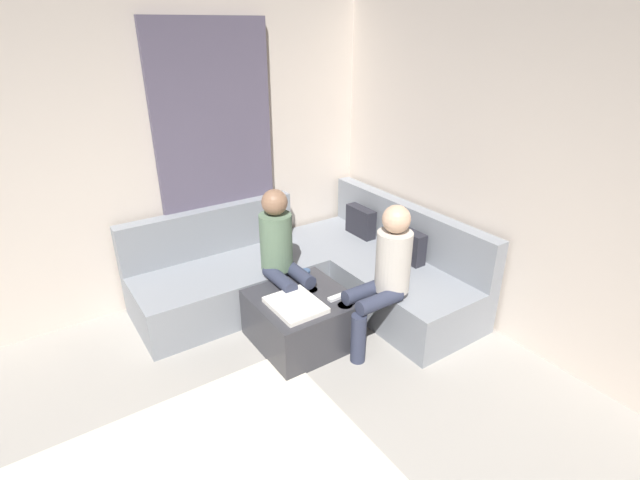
{
  "coord_description": "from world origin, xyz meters",
  "views": [
    {
      "loc": [
        1.23,
        -0.3,
        2.44
      ],
      "look_at": [
        -1.63,
        1.63,
        0.85
      ],
      "focal_mm": 26.48,
      "sensor_mm": 36.0,
      "label": 1
    }
  ],
  "objects_px": {
    "coffee_mug": "(306,275)",
    "game_remote": "(337,297)",
    "sectional_couch": "(315,272)",
    "person_on_couch_back": "(383,273)",
    "ottoman": "(302,319)",
    "person_on_couch_side": "(282,253)"
  },
  "relations": [
    {
      "from": "person_on_couch_back",
      "to": "ottoman",
      "type": "bearing_deg",
      "value": 53.61
    },
    {
      "from": "ottoman",
      "to": "coffee_mug",
      "type": "height_order",
      "value": "coffee_mug"
    },
    {
      "from": "game_remote",
      "to": "person_on_couch_side",
      "type": "xyz_separation_m",
      "value": [
        -0.54,
        -0.19,
        0.23
      ]
    },
    {
      "from": "sectional_couch",
      "to": "person_on_couch_side",
      "type": "xyz_separation_m",
      "value": [
        0.15,
        -0.43,
        0.38
      ]
    },
    {
      "from": "ottoman",
      "to": "person_on_couch_side",
      "type": "relative_size",
      "value": 0.63
    },
    {
      "from": "sectional_couch",
      "to": "game_remote",
      "type": "xyz_separation_m",
      "value": [
        0.69,
        -0.25,
        0.15
      ]
    },
    {
      "from": "sectional_couch",
      "to": "ottoman",
      "type": "xyz_separation_m",
      "value": [
        0.51,
        -0.47,
        -0.07
      ]
    },
    {
      "from": "ottoman",
      "to": "game_remote",
      "type": "xyz_separation_m",
      "value": [
        0.18,
        0.22,
        0.22
      ]
    },
    {
      "from": "coffee_mug",
      "to": "person_on_couch_side",
      "type": "height_order",
      "value": "person_on_couch_side"
    },
    {
      "from": "coffee_mug",
      "to": "sectional_couch",
      "type": "bearing_deg",
      "value": 135.24
    },
    {
      "from": "coffee_mug",
      "to": "game_remote",
      "type": "distance_m",
      "value": 0.4
    },
    {
      "from": "ottoman",
      "to": "game_remote",
      "type": "distance_m",
      "value": 0.36
    },
    {
      "from": "sectional_couch",
      "to": "ottoman",
      "type": "distance_m",
      "value": 0.69
    },
    {
      "from": "person_on_couch_side",
      "to": "person_on_couch_back",
      "type": "bearing_deg",
      "value": 123.22
    },
    {
      "from": "game_remote",
      "to": "person_on_couch_side",
      "type": "bearing_deg",
      "value": -160.96
    },
    {
      "from": "sectional_couch",
      "to": "ottoman",
      "type": "height_order",
      "value": "sectional_couch"
    },
    {
      "from": "sectional_couch",
      "to": "person_on_couch_back",
      "type": "relative_size",
      "value": 2.12
    },
    {
      "from": "sectional_couch",
      "to": "coffee_mug",
      "type": "height_order",
      "value": "sectional_couch"
    },
    {
      "from": "coffee_mug",
      "to": "person_on_couch_side",
      "type": "relative_size",
      "value": 0.08
    },
    {
      "from": "sectional_couch",
      "to": "person_on_couch_back",
      "type": "distance_m",
      "value": 0.97
    },
    {
      "from": "coffee_mug",
      "to": "game_remote",
      "type": "bearing_deg",
      "value": 5.71
    },
    {
      "from": "game_remote",
      "to": "sectional_couch",
      "type": "bearing_deg",
      "value": 160.33
    }
  ]
}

